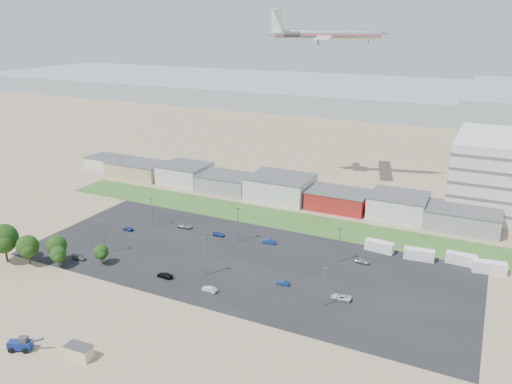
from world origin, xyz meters
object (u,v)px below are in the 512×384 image
Objects in this scene: box_trailer_a at (379,246)px; parked_car_5 at (128,229)px; parked_car_11 at (269,242)px; airliner at (327,34)px; parked_car_10 at (79,257)px; parked_car_0 at (341,297)px; portable_shed at (79,352)px; parked_car_6 at (219,234)px; parked_car_1 at (283,283)px; parked_car_8 at (362,261)px; tree_far_left at (4,241)px; telehandler at (20,344)px; parked_car_3 at (165,275)px; parked_car_13 at (209,289)px; parked_car_9 at (185,226)px.

box_trailer_a is 75.50m from parked_car_5.
airliner is at bearing -1.34° from parked_car_11.
parked_car_10 is 1.07× the size of parked_car_11.
parked_car_0 is at bearing -80.71° from parked_car_10.
parked_car_6 is (-4.74, 61.42, -0.79)m from portable_shed.
portable_shed is 57.41m from parked_car_0.
airliner is at bearing 152.77° from parked_car_5.
parked_car_6 is (-28.74, 18.65, -0.02)m from parked_car_1.
box_trailer_a is 9.78m from parked_car_8.
portable_shed is 52.36m from tree_far_left.
parked_car_0 reaches higher than parked_car_11.
telehandler is 59.63m from parked_car_5.
tree_far_left reaches higher than box_trailer_a.
parked_car_1 is 0.82× the size of parked_car_10.
tree_far_left is at bearing 129.78° from parked_car_6.
parked_car_3 is (-4.13, 33.17, -0.71)m from portable_shed.
parked_car_6 is at bearing -151.01° from parked_car_13.
parked_car_8 is (32.18, -60.11, -56.16)m from airliner.
parked_car_0 reaches higher than parked_car_6.
box_trailer_a reaches higher than parked_car_9.
parked_car_5 is at bearing 86.00° from telehandler.
parked_car_8 is at bearing 141.45° from parked_car_1.
telehandler is at bearing 178.52° from parked_car_9.
parked_car_9 is (-41.42, 19.43, 0.08)m from parked_car_1.
parked_car_10 is at bearing -80.51° from parked_car_1.
parked_car_6 is 39.93m from parked_car_10.
parked_car_10 is at bearing 30.10° from tree_far_left.
parked_car_3 is (-45.09, -38.88, -0.85)m from box_trailer_a.
parked_car_5 is at bearing 104.33° from parked_car_6.
telehandler reaches higher than box_trailer_a.
portable_shed is 0.74× the size of telehandler.
tree_far_left reaches higher than parked_car_9.
parked_car_5 is 0.88× the size of parked_car_13.
parked_car_0 reaches higher than parked_car_9.
parked_car_5 is 0.88× the size of parked_car_11.
parked_car_13 is (26.96, -30.05, -0.00)m from parked_car_9.
parked_car_11 is (11.11, 63.18, -0.70)m from portable_shed.
telehandler is at bearing -167.86° from portable_shed.
airliner is at bearing 130.39° from box_trailer_a.
parked_car_8 is at bearing -98.07° from box_trailer_a.
parked_car_5 is (-19.92, 56.20, -0.92)m from telehandler.
parked_car_13 is at bearing 139.86° from parked_car_8.
portable_shed is 1.56× the size of parked_car_1.
parked_car_11 is at bearing 76.78° from portable_shed.
box_trailer_a reaches higher than parked_car_5.
parked_car_5 is (-70.91, 10.60, -0.07)m from parked_car_0.
portable_shed reaches higher than parked_car_6.
parked_car_0 is 1.22× the size of parked_car_8.
airliner is at bearing -175.04° from parked_car_13.
parked_car_3 is 13.72m from parked_car_13.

